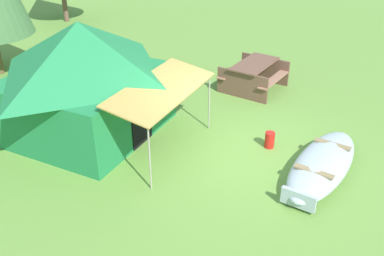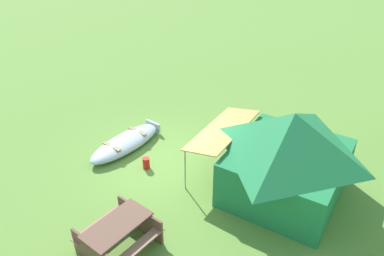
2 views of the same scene
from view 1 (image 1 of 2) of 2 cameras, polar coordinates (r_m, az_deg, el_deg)
name	(u,v)px [view 1 (image 1 of 2)]	position (r m, az deg, el deg)	size (l,w,h in m)	color
ground_plane	(237,153)	(9.43, 6.02, -3.39)	(80.00, 80.00, 0.00)	olive
beached_rowboat	(322,164)	(9.01, 16.99, -4.66)	(2.95, 1.01, 0.43)	#A4B2BE
canvas_cabin_tent	(85,77)	(9.98, -14.16, 6.60)	(3.78, 4.49, 2.63)	#207B44
picnic_table	(254,73)	(12.39, 8.28, 7.29)	(1.67, 1.55, 0.79)	brown
cooler_box	(142,120)	(10.43, -6.68, 1.01)	(0.48, 0.31, 0.32)	silver
fuel_can	(270,140)	(9.67, 10.33, -1.57)	(0.22, 0.22, 0.37)	red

